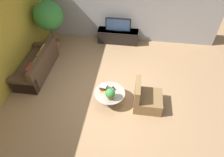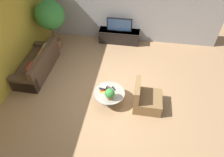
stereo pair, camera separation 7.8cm
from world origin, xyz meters
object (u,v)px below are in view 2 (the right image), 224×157
Objects in this scene: television at (119,25)px; coffee_table at (109,95)px; couch_by_wall at (38,65)px; potted_palm_tall at (50,16)px; potted_plant_tabletop at (110,94)px; armchair_wicker at (146,100)px; media_console at (119,36)px.

television reaches higher than coffee_table.
television is 3.25m from coffee_table.
couch_by_wall is (-2.51, -2.25, -0.51)m from television.
television is 0.52× the size of potted_palm_tall.
couch_by_wall is 2.96m from potted_plant_tabletop.
couch_by_wall reaches higher than potted_plant_tabletop.
couch_by_wall is (-2.64, 0.96, 0.01)m from coffee_table.
potted_plant_tabletop is (0.05, -0.21, 0.32)m from coffee_table.
couch_by_wall is 2.41× the size of armchair_wicker.
couch_by_wall is 3.83m from armchair_wicker.
potted_plant_tabletop reaches higher than coffee_table.
television is 3.43m from potted_plant_tabletop.
television is 3.47m from armchair_wicker.
media_console is 3.43m from armchair_wicker.
coffee_table is 1.05× the size of armchair_wicker.
media_console is at bearing 90.00° from television.
potted_palm_tall reaches higher than media_console.
media_console is 1.67× the size of television.
media_console is at bearing 93.06° from potted_plant_tabletop.
armchair_wicker is at bearing -34.32° from potted_palm_tall.
television is 0.48× the size of couch_by_wall.
coffee_table is at bearing 69.99° from couch_by_wall.
television is at bearing 16.62° from potted_palm_tall.
television is 3.41m from couch_by_wall.
couch_by_wall is (-2.51, -2.25, 0.01)m from media_console.
media_console is 3.44m from potted_plant_tabletop.
couch_by_wall reaches higher than media_console.
media_console is 1.92× the size of armchair_wicker.
coffee_table is at bearing -87.67° from television.
potted_palm_tall reaches higher than television.
coffee_table is 0.48× the size of potted_palm_tall.
television reaches higher than armchair_wicker.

